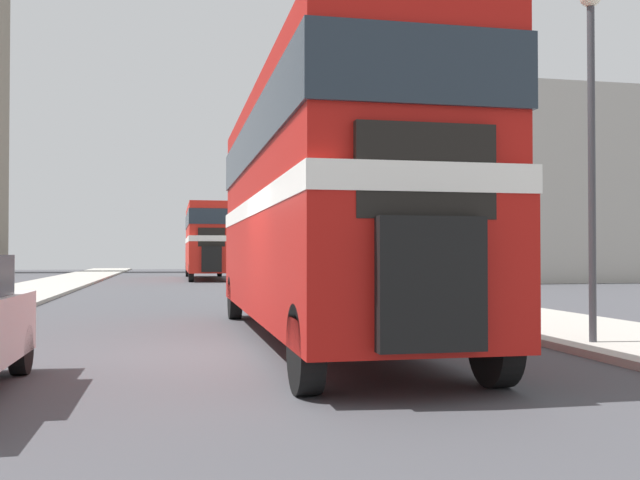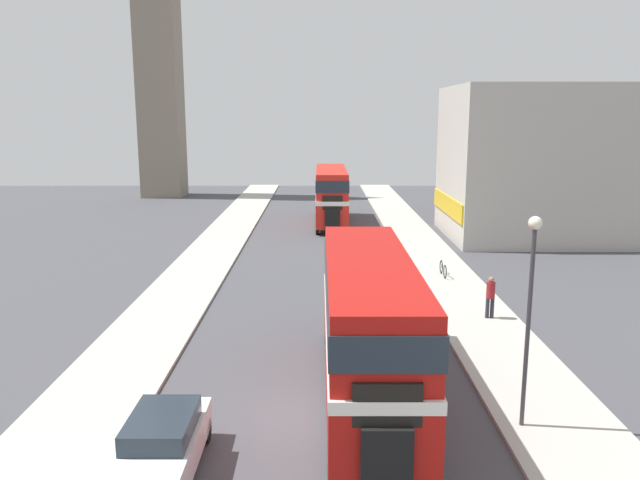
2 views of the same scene
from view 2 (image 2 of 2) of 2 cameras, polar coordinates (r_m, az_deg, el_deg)
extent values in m
plane|color=#47474C|center=(18.64, -0.11, -15.94)|extent=(120.00, 120.00, 0.00)
cube|color=#B7B2A8|center=(19.78, 20.57, -14.83)|extent=(3.50, 120.00, 0.12)
cube|color=#B7B2A8|center=(19.82, -20.73, -14.78)|extent=(3.50, 120.00, 0.12)
cube|color=#B2140F|center=(19.34, 4.48, -10.56)|extent=(2.54, 10.99, 1.72)
cube|color=white|center=(18.99, 4.53, -7.71)|extent=(2.56, 11.05, 0.31)
cube|color=#B2140F|center=(18.66, 4.58, -4.53)|extent=(2.49, 10.77, 1.88)
cube|color=#232D38|center=(18.63, 4.59, -4.25)|extent=(2.56, 10.88, 0.85)
cube|color=black|center=(14.37, 6.24, -19.22)|extent=(1.14, 0.20, 1.38)
cube|color=black|center=(13.95, 6.28, -14.78)|extent=(1.52, 0.12, 1.00)
cylinder|color=black|center=(15.46, 1.37, -19.99)|extent=(0.28, 1.01, 1.01)
cylinder|color=black|center=(15.67, 10.17, -19.71)|extent=(0.28, 1.01, 1.01)
cylinder|color=black|center=(23.87, 0.89, -8.33)|extent=(0.28, 1.01, 1.01)
cylinder|color=black|center=(24.01, 6.34, -8.29)|extent=(0.28, 1.01, 1.01)
cube|color=red|center=(49.77, 1.13, 3.03)|extent=(2.38, 10.84, 1.72)
cube|color=white|center=(49.64, 1.13, 4.19)|extent=(2.40, 10.89, 0.31)
cube|color=red|center=(49.51, 1.14, 5.45)|extent=(2.33, 10.62, 1.88)
cube|color=#232D38|center=(49.50, 1.14, 5.56)|extent=(2.40, 10.73, 0.85)
cube|color=black|center=(44.33, 1.25, 1.88)|extent=(1.07, 0.20, 1.38)
cube|color=black|center=(44.30, 1.25, 3.41)|extent=(1.43, 0.12, 1.00)
cylinder|color=black|center=(45.35, -0.10, 1.14)|extent=(0.28, 1.01, 1.01)
cylinder|color=black|center=(45.39, 2.55, 1.14)|extent=(0.28, 1.01, 1.01)
cylinder|color=black|center=(54.35, -0.07, 2.84)|extent=(0.28, 1.01, 1.01)
cylinder|color=black|center=(54.38, 2.15, 2.84)|extent=(0.28, 1.01, 1.01)
cube|color=white|center=(16.11, -14.21, -18.28)|extent=(1.69, 4.29, 0.77)
cube|color=#232D38|center=(15.95, -14.17, -16.01)|extent=(1.49, 2.23, 0.49)
cylinder|color=black|center=(17.89, -15.20, -16.45)|extent=(0.20, 0.64, 0.64)
cylinder|color=black|center=(17.57, -10.29, -16.76)|extent=(0.20, 0.64, 0.64)
cylinder|color=#282833|center=(27.39, 15.16, -6.02)|extent=(0.16, 0.16, 0.87)
cylinder|color=#282833|center=(27.45, 15.57, -6.01)|extent=(0.16, 0.16, 0.87)
cylinder|color=maroon|center=(27.20, 15.45, -4.44)|extent=(0.36, 0.36, 0.69)
sphere|color=#9E7051|center=(27.08, 15.50, -3.50)|extent=(0.24, 0.24, 0.24)
torus|color=black|center=(33.42, 11.47, -2.86)|extent=(0.05, 0.71, 0.71)
torus|color=black|center=(34.42, 11.13, -2.43)|extent=(0.05, 0.71, 0.71)
cylinder|color=#234C93|center=(33.88, 11.31, -2.40)|extent=(0.04, 1.06, 0.34)
cylinder|color=#234C93|center=(34.23, 11.19, -2.14)|extent=(0.04, 0.04, 0.43)
cylinder|color=#38383D|center=(17.81, 18.58, -7.85)|extent=(0.12, 0.12, 5.50)
sphere|color=#EFEACC|center=(17.10, 19.20, 1.48)|extent=(0.36, 0.36, 0.36)
cube|color=gray|center=(69.16, -14.40, 15.49)|extent=(4.16, 4.16, 27.91)
cube|color=#B2ADA3|center=(47.01, 21.43, 6.57)|extent=(15.78, 10.10, 10.52)
cube|color=gold|center=(45.07, 11.68, 3.17)|extent=(0.12, 9.59, 1.26)
camera|label=1|loc=(8.92, -9.36, -40.31)|focal=40.00mm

